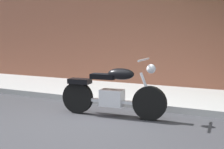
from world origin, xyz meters
The scene contains 3 objects.
ground_plane centered at (0.00, 0.00, 0.00)m, with size 60.00×60.00×0.00m, color #38383D.
sidewalk centered at (0.00, 2.66, 0.07)m, with size 21.67×2.55×0.14m, color #A4A4A4.
motorcycle centered at (-0.02, 0.62, 0.46)m, with size 2.12×0.70×1.13m.
Camera 1 is at (2.60, -4.42, 1.49)m, focal length 48.08 mm.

